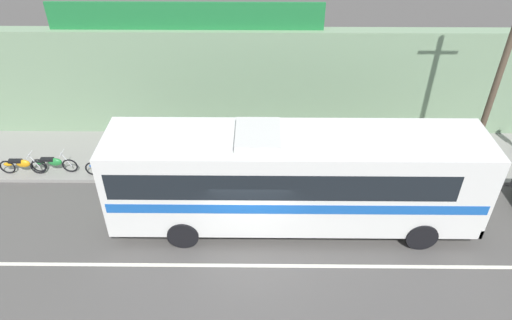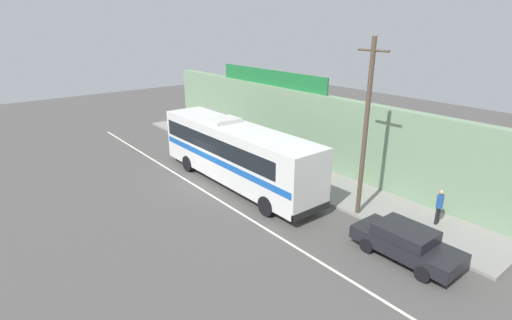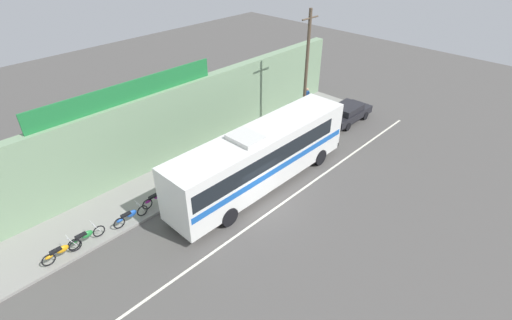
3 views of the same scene
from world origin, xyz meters
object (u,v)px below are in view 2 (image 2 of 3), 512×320
(motorcycle_orange, at_px, (224,145))
(motorcycle_black, at_px, (195,134))
(utility_pole, at_px, (366,128))
(motorcycle_green, at_px, (208,140))
(intercity_bus, at_px, (235,151))
(parked_car, at_px, (406,242))
(pedestrian_far_right, at_px, (439,204))
(motorcycle_blue, at_px, (187,131))

(motorcycle_orange, bearing_deg, motorcycle_black, -178.94)
(utility_pole, relative_size, motorcycle_green, 4.34)
(intercity_bus, xyz_separation_m, parked_car, (10.61, 0.86, -1.33))
(motorcycle_orange, relative_size, pedestrian_far_right, 1.10)
(utility_pole, bearing_deg, pedestrian_far_right, 33.10)
(intercity_bus, bearing_deg, parked_car, 4.61)
(motorcycle_orange, bearing_deg, utility_pole, -1.51)
(motorcycle_orange, height_order, motorcycle_blue, same)
(parked_car, xyz_separation_m, motorcycle_green, (-17.65, 1.62, -0.17))
(motorcycle_orange, distance_m, motorcycle_black, 4.05)
(intercity_bus, height_order, parked_car, intercity_bus)
(utility_pole, relative_size, pedestrian_far_right, 4.87)
(parked_car, relative_size, pedestrian_far_right, 2.48)
(motorcycle_blue, xyz_separation_m, pedestrian_far_right, (20.64, 1.85, 0.59))
(motorcycle_green, xyz_separation_m, motorcycle_black, (-2.26, 0.20, 0.00))
(utility_pole, height_order, motorcycle_black, utility_pole)
(motorcycle_green, bearing_deg, motorcycle_orange, 8.66)
(motorcycle_orange, distance_m, pedestrian_far_right, 15.48)
(parked_car, bearing_deg, motorcycle_orange, 173.22)
(pedestrian_far_right, bearing_deg, parked_car, -82.13)
(motorcycle_black, bearing_deg, utility_pole, -0.88)
(intercity_bus, bearing_deg, utility_pole, 18.89)
(motorcycle_green, bearing_deg, motorcycle_black, 175.02)
(intercity_bus, xyz_separation_m, motorcycle_orange, (-5.26, 2.74, -1.50))
(motorcycle_green, xyz_separation_m, motorcycle_orange, (1.79, 0.27, 0.00))
(parked_car, height_order, motorcycle_black, parked_car)
(pedestrian_far_right, bearing_deg, motorcycle_green, -173.57)
(motorcycle_orange, bearing_deg, parked_car, -6.78)
(utility_pole, distance_m, pedestrian_far_right, 4.94)
(parked_car, bearing_deg, motorcycle_blue, 175.41)
(parked_car, relative_size, motorcycle_blue, 2.34)
(utility_pole, xyz_separation_m, pedestrian_far_right, (3.05, 1.99, -3.35))
(parked_car, bearing_deg, pedestrian_far_right, 97.87)
(utility_pole, distance_m, motorcycle_blue, 18.03)
(parked_car, relative_size, utility_pole, 0.51)
(intercity_bus, distance_m, motorcycle_blue, 10.94)
(intercity_bus, height_order, pedestrian_far_right, intercity_bus)
(motorcycle_orange, xyz_separation_m, pedestrian_far_right, (15.38, 1.66, 0.59))
(motorcycle_green, relative_size, motorcycle_black, 1.05)
(motorcycle_black, bearing_deg, motorcycle_green, -4.98)
(parked_car, xyz_separation_m, motorcycle_black, (-19.92, 1.81, -0.17))
(parked_car, distance_m, motorcycle_black, 20.00)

